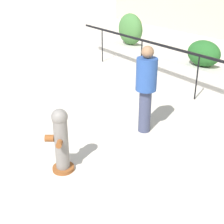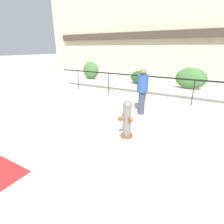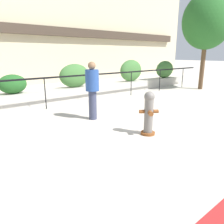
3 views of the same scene
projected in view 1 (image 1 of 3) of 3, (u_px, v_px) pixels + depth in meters
name	position (u px, v px, depth m)	size (l,w,h in m)	color
hedge_bush_0	(130.00, 29.00, 11.09)	(1.13, 0.64, 1.09)	#427538
hedge_bush_1	(204.00, 53.00, 8.65)	(1.02, 0.70, 0.72)	#235B23
fire_hydrant	(61.00, 140.00, 4.86)	(0.49, 0.49, 1.08)	brown
pedestrian	(146.00, 85.00, 5.91)	(0.54, 0.54, 1.73)	#383D56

